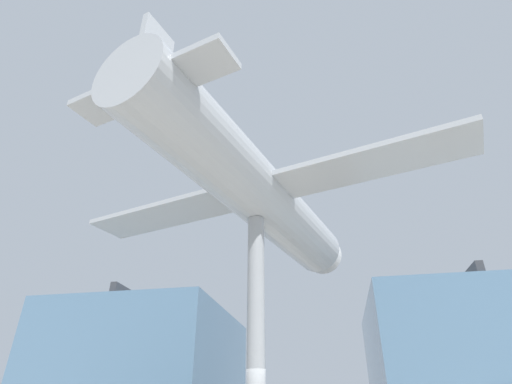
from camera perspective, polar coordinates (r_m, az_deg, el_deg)
name	(u,v)px	position (r m, az deg, el deg)	size (l,w,h in m)	color
glass_pavilion_left	(146,374)	(27.49, -15.40, -23.73)	(9.89, 11.64, 7.64)	slate
glass_pavilion_right	(470,368)	(25.88, 28.21, -21.27)	(9.89, 11.64, 7.64)	slate
support_pylon_central	(256,328)	(12.65, 0.00, -18.91)	(0.55, 0.55, 7.25)	#999EA3
suspended_airplane	(259,194)	(14.43, 0.39, -0.34)	(14.46, 14.21, 3.33)	#B2B7BC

